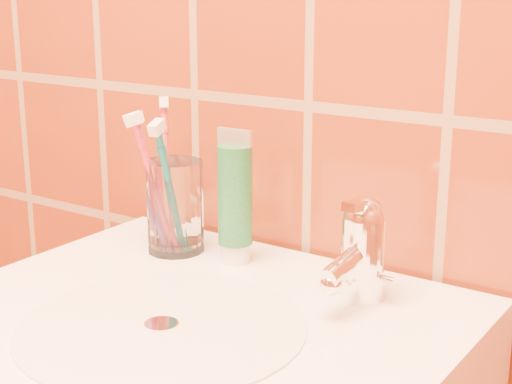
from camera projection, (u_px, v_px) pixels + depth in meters
The scene contains 7 objects.
glass_tumbler at pixel (175, 206), 1.02m from camera, with size 0.08×0.08×0.12m, color white.
toothpaste_tube at pixel (235, 201), 0.97m from camera, with size 0.05×0.04×0.17m.
faucet at pixel (361, 246), 0.86m from camera, with size 0.05×0.11×0.12m.
toothbrush_0 at pixel (152, 183), 1.03m from camera, with size 0.09×0.04×0.18m, color #7A4799, non-canonical shape.
toothbrush_1 at pixel (170, 190), 0.98m from camera, with size 0.03×0.08×0.19m, color #0D6A74, non-canonical shape.
toothbrush_2 at pixel (166, 174), 1.04m from camera, with size 0.06×0.07×0.20m, color #C2293A, non-canonical shape.
toothbrush_3 at pixel (156, 186), 1.00m from camera, with size 0.06×0.06×0.19m, color #BF2840, non-canonical shape.
Camera 1 is at (0.50, 0.35, 1.20)m, focal length 55.00 mm.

